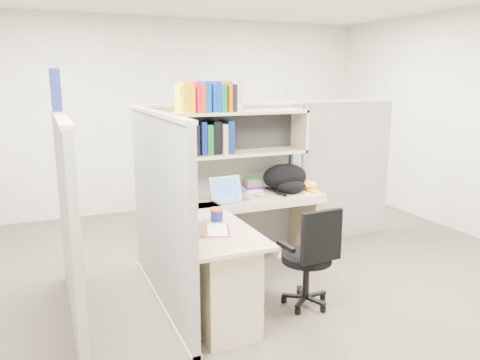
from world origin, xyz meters
name	(u,v)px	position (x,y,z in m)	size (l,w,h in m)	color
ground	(260,287)	(0.00, 0.00, 0.00)	(6.00, 6.00, 0.00)	#36322A
room_shell	(262,109)	(0.00, 0.00, 1.62)	(6.00, 6.00, 6.00)	#AAA699
cubicle	(204,184)	(-0.37, 0.45, 0.91)	(3.79, 1.84, 1.95)	slate
desk	(230,260)	(-0.41, -0.29, 0.44)	(1.74, 1.75, 0.73)	tan
laptop	(231,189)	(-0.12, 0.40, 0.85)	(0.32, 0.32, 0.23)	#B5B4B9
backpack	(288,178)	(0.57, 0.53, 0.87)	(0.48, 0.37, 0.28)	black
orange_cap	(309,185)	(0.82, 0.53, 0.78)	(0.17, 0.20, 0.09)	orange
snack_canister	(217,214)	(-0.46, -0.12, 0.79)	(0.11, 0.11, 0.11)	navy
tissue_box	(196,222)	(-0.72, -0.40, 0.83)	(0.13, 0.13, 0.20)	#A0775A
mouse	(260,194)	(0.22, 0.48, 0.75)	(0.10, 0.07, 0.04)	#90A8CC
paper_cup	(228,187)	(-0.01, 0.74, 0.78)	(0.07, 0.07, 0.11)	silver
book_stack	(252,184)	(0.27, 0.75, 0.79)	(0.18, 0.24, 0.12)	gray
loose_paper	(213,230)	(-0.57, -0.35, 0.73)	(0.21, 0.29, 0.00)	white
task_chair	(309,273)	(0.20, -0.50, 0.31)	(0.47, 0.43, 0.88)	black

